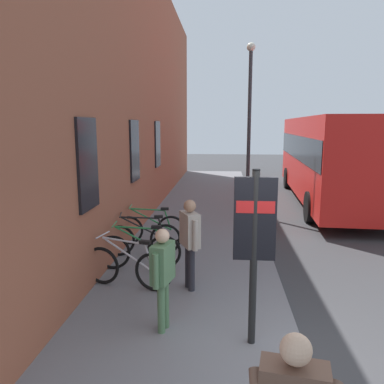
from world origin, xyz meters
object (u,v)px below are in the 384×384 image
object	(u,v)px
bicycle_far_end	(139,251)
pedestrian_crossing_street	(163,269)
city_bus	(329,155)
bicycle_leaning_wall	(127,267)
bicycle_mid_rack	(143,239)
pedestrian_near_bus	(190,235)
bicycle_end_of_row	(150,229)
transit_info_sign	(255,230)
street_lamp	(249,115)

from	to	relation	value
bicycle_far_end	pedestrian_crossing_street	xyz separation A→B (m)	(-2.31, -0.88, 0.54)
bicycle_far_end	city_bus	world-z (taller)	city_bus
bicycle_leaning_wall	bicycle_mid_rack	world-z (taller)	same
city_bus	pedestrian_near_bus	bearing A→B (deg)	151.89
bicycle_end_of_row	transit_info_sign	world-z (taller)	transit_info_sign
bicycle_leaning_wall	bicycle_far_end	xyz separation A→B (m)	(0.91, -0.01, 0.00)
pedestrian_near_bus	city_bus	bearing A→B (deg)	-28.11
transit_info_sign	city_bus	distance (m)	11.12
transit_info_sign	street_lamp	size ratio (longest dim) A/B	0.43
transit_info_sign	pedestrian_near_bus	bearing A→B (deg)	30.99
city_bus	bicycle_far_end	bearing A→B (deg)	143.68
bicycle_far_end	street_lamp	size ratio (longest dim) A/B	0.32
bicycle_leaning_wall	street_lamp	distance (m)	7.55
bicycle_mid_rack	pedestrian_near_bus	distance (m)	2.20
pedestrian_near_bus	street_lamp	distance (m)	6.98
bicycle_mid_rack	pedestrian_crossing_street	world-z (taller)	pedestrian_crossing_street
bicycle_leaning_wall	pedestrian_crossing_street	bearing A→B (deg)	-147.55
transit_info_sign	pedestrian_crossing_street	bearing A→B (deg)	79.85
bicycle_mid_rack	bicycle_leaning_wall	bearing A→B (deg)	-177.06
bicycle_far_end	city_bus	size ratio (longest dim) A/B	0.17
bicycle_mid_rack	city_bus	bearing A→B (deg)	-39.92
bicycle_mid_rack	city_bus	world-z (taller)	city_bus
bicycle_leaning_wall	transit_info_sign	distance (m)	2.95
bicycle_far_end	transit_info_sign	size ratio (longest dim) A/B	0.74
street_lamp	bicycle_end_of_row	bearing A→B (deg)	145.95
transit_info_sign	pedestrian_crossing_street	xyz separation A→B (m)	(0.22, 1.26, -0.67)
transit_info_sign	bicycle_end_of_row	bearing A→B (deg)	27.80
street_lamp	pedestrian_crossing_street	bearing A→B (deg)	168.08
bicycle_mid_rack	city_bus	size ratio (longest dim) A/B	0.16
bicycle_mid_rack	pedestrian_crossing_street	xyz separation A→B (m)	(-3.15, -0.98, 0.54)
pedestrian_crossing_street	pedestrian_near_bus	bearing A→B (deg)	-10.15
bicycle_leaning_wall	pedestrian_near_bus	xyz separation A→B (m)	(0.04, -1.14, 0.62)
bicycle_far_end	bicycle_end_of_row	bearing A→B (deg)	3.06
bicycle_end_of_row	pedestrian_near_bus	size ratio (longest dim) A/B	1.06
bicycle_end_of_row	street_lamp	world-z (taller)	street_lamp
bicycle_mid_rack	bicycle_end_of_row	size ratio (longest dim) A/B	0.99
city_bus	street_lamp	size ratio (longest dim) A/B	1.91
bicycle_leaning_wall	bicycle_end_of_row	bearing A→B (deg)	1.78
bicycle_far_end	transit_info_sign	world-z (taller)	transit_info_sign
pedestrian_crossing_street	street_lamp	size ratio (longest dim) A/B	0.27
city_bus	pedestrian_near_bus	size ratio (longest dim) A/B	6.41
pedestrian_near_bus	bicycle_far_end	bearing A→B (deg)	52.61
bicycle_far_end	city_bus	distance (m)	9.96
bicycle_far_end	street_lamp	world-z (taller)	street_lamp
bicycle_end_of_row	pedestrian_crossing_street	size ratio (longest dim) A/B	1.16
bicycle_end_of_row	pedestrian_crossing_street	bearing A→B (deg)	-166.38
bicycle_far_end	bicycle_mid_rack	world-z (taller)	same
pedestrian_crossing_street	street_lamp	world-z (taller)	street_lamp
bicycle_end_of_row	street_lamp	xyz separation A→B (m)	(3.90, -2.63, 2.88)
bicycle_mid_rack	pedestrian_crossing_street	size ratio (longest dim) A/B	1.15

